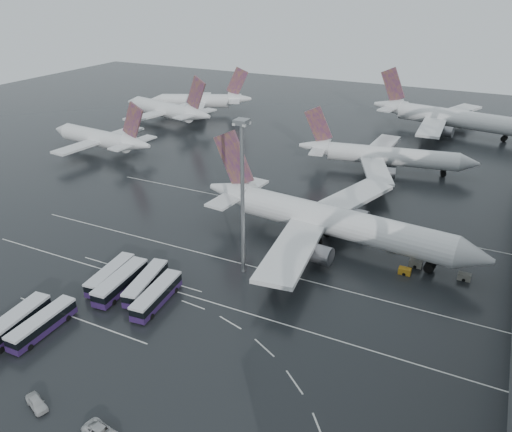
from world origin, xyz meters
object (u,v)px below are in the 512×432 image
at_px(gse_cart_belly_a, 405,271).
at_px(bus_row_near_c, 146,283).
at_px(bus_row_near_b, 121,282).
at_px(bus_row_near_d, 157,295).
at_px(airliner_gate_b, 382,156).
at_px(floodlight_mast, 242,181).
at_px(gse_cart_belly_d, 464,277).
at_px(airliner_gate_c, 448,118).
at_px(jet_remote_far, 202,101).
at_px(airliner_main, 329,221).
at_px(jet_remote_mid, 168,110).
at_px(gse_cart_belly_e, 393,245).
at_px(bus_row_far_a, 14,324).
at_px(jet_remote_west, 102,139).
at_px(van_curve_b, 37,403).
at_px(bus_row_far_b, 42,324).
at_px(bus_row_near_a, 111,275).
at_px(gse_cart_belly_b, 416,263).

bearing_deg(gse_cart_belly_a, bus_row_near_c, -146.91).
relative_size(bus_row_near_b, bus_row_near_d, 1.03).
distance_m(airliner_gate_b, bus_row_near_d, 86.32).
bearing_deg(floodlight_mast, gse_cart_belly_d, 22.24).
distance_m(airliner_gate_c, bus_row_near_b, 140.47).
distance_m(jet_remote_far, gse_cart_belly_a, 137.71).
height_order(airliner_main, bus_row_near_d, airliner_main).
bearing_deg(jet_remote_mid, gse_cart_belly_a, 158.70).
xyz_separation_m(bus_row_near_b, gse_cart_belly_e, (40.99, 38.16, -1.22)).
relative_size(jet_remote_mid, jet_remote_far, 1.12).
relative_size(jet_remote_far, gse_cart_belly_a, 17.65).
xyz_separation_m(airliner_gate_b, bus_row_far_a, (-34.62, -100.86, -2.64)).
xyz_separation_m(jet_remote_far, bus_row_far_a, (50.20, -137.46, -3.03)).
distance_m(jet_remote_west, van_curve_b, 108.32).
height_order(jet_remote_mid, gse_cart_belly_d, jet_remote_mid).
xyz_separation_m(bus_row_far_a, gse_cart_belly_d, (62.98, 48.76, -1.21)).
xyz_separation_m(bus_row_far_b, van_curve_b, (11.41, -11.65, -0.97)).
bearing_deg(airliner_gate_b, floodlight_mast, -108.39).
xyz_separation_m(airliner_gate_c, jet_remote_west, (-96.56, -75.24, -0.54)).
distance_m(bus_row_near_a, bus_row_near_d, 11.90).
bearing_deg(airliner_gate_b, bus_row_near_c, -115.46).
distance_m(bus_row_far_a, bus_row_far_b, 4.43).
bearing_deg(bus_row_near_b, jet_remote_far, 20.92).
xyz_separation_m(airliner_gate_b, gse_cart_belly_e, (13.56, -45.51, -3.90)).
height_order(airliner_gate_c, gse_cart_belly_e, airliner_gate_c).
bearing_deg(jet_remote_far, airliner_gate_b, 131.67).
bearing_deg(jet_remote_west, airliner_gate_c, -136.49).
bearing_deg(gse_cart_belly_b, floodlight_mast, -150.70).
height_order(bus_row_near_b, bus_row_far_a, bus_row_far_a).
height_order(jet_remote_mid, jet_remote_far, jet_remote_mid).
xyz_separation_m(airliner_main, jet_remote_far, (-85.22, 86.52, -0.49)).
bearing_deg(gse_cart_belly_a, bus_row_near_b, -147.73).
xyz_separation_m(bus_row_far_b, gse_cart_belly_e, (44.33, 53.17, -1.10)).
height_order(jet_remote_mid, bus_row_near_b, jet_remote_mid).
xyz_separation_m(bus_row_near_a, bus_row_near_d, (11.78, -1.68, 0.07)).
distance_m(bus_row_near_a, bus_row_far_a, 18.77).
xyz_separation_m(bus_row_near_a, bus_row_far_b, (0.08, -16.20, 0.01)).
relative_size(bus_row_far_a, gse_cart_belly_d, 5.87).
height_order(bus_row_near_d, gse_cart_belly_d, bus_row_near_d).
relative_size(airliner_main, bus_row_near_b, 4.68).
xyz_separation_m(airliner_main, gse_cart_belly_e, (13.16, 4.40, -4.79)).
xyz_separation_m(bus_row_near_a, van_curve_b, (11.49, -27.85, -0.96)).
xyz_separation_m(jet_remote_far, bus_row_near_d, (65.75, -120.75, -3.14)).
bearing_deg(gse_cart_belly_e, gse_cart_belly_d, -24.00).
distance_m(floodlight_mast, gse_cart_belly_d, 45.76).
distance_m(jet_remote_mid, jet_remote_far, 21.19).
height_order(bus_row_near_a, bus_row_far_b, bus_row_far_b).
distance_m(bus_row_far_a, gse_cart_belly_d, 79.66).
height_order(bus_row_near_d, floodlight_mast, floodlight_mast).
distance_m(bus_row_near_d, bus_row_far_b, 18.65).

